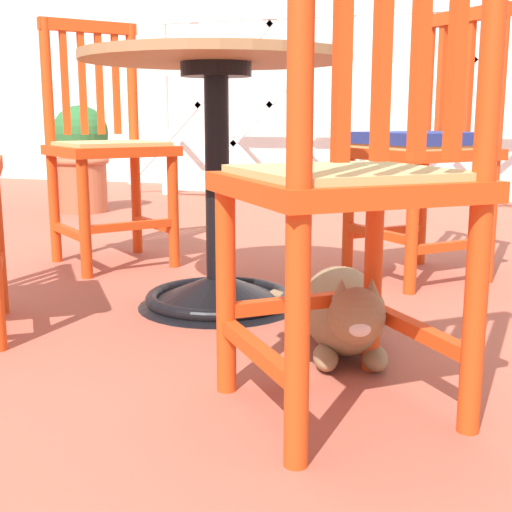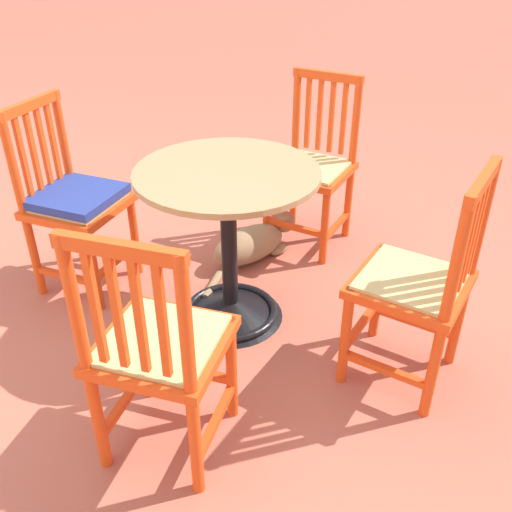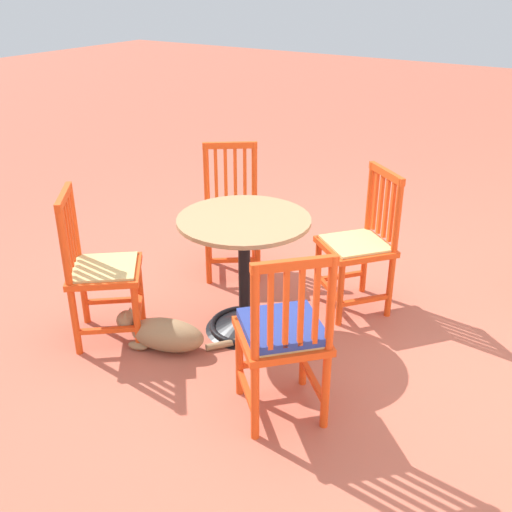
% 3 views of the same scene
% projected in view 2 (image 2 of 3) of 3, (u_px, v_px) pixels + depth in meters
% --- Properties ---
extents(ground_plane, '(24.00, 24.00, 0.00)m').
position_uv_depth(ground_plane, '(223.00, 323.00, 2.60)').
color(ground_plane, '#AD5642').
extents(cafe_table, '(0.76, 0.76, 0.73)m').
position_uv_depth(cafe_table, '(230.00, 264.00, 2.50)').
color(cafe_table, black).
rests_on(cafe_table, ground_plane).
extents(orange_chair_near_fence, '(0.57, 0.57, 0.91)m').
position_uv_depth(orange_chair_near_fence, '(74.00, 202.00, 2.66)').
color(orange_chair_near_fence, '#D64214').
rests_on(orange_chair_near_fence, ground_plane).
extents(orange_chair_tucked_in, '(0.56, 0.56, 0.91)m').
position_uv_depth(orange_chair_tucked_in, '(159.00, 350.00, 1.80)').
color(orange_chair_tucked_in, '#D64214').
rests_on(orange_chair_tucked_in, ground_plane).
extents(orange_chair_facing_out, '(0.56, 0.56, 0.91)m').
position_uv_depth(orange_chair_facing_out, '(418.00, 286.00, 2.10)').
color(orange_chair_facing_out, '#D64214').
rests_on(orange_chair_facing_out, ground_plane).
extents(orange_chair_at_corner, '(0.56, 0.56, 0.91)m').
position_uv_depth(orange_chair_at_corner, '(312.00, 168.00, 3.03)').
color(orange_chair_at_corner, '#D64214').
rests_on(orange_chair_at_corner, ground_plane).
extents(tabby_cat, '(0.45, 0.66, 0.23)m').
position_uv_depth(tabby_cat, '(254.00, 243.00, 3.04)').
color(tabby_cat, '#8E704C').
rests_on(tabby_cat, ground_plane).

